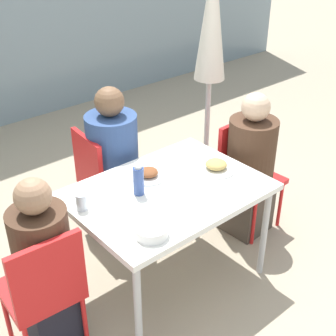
# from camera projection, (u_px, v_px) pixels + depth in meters

# --- Properties ---
(ground_plane) EXTENTS (24.00, 24.00, 0.00)m
(ground_plane) POSITION_uv_depth(u_px,v_px,m) (168.00, 278.00, 3.30)
(ground_plane) COLOR tan
(dining_table) EXTENTS (1.20, 0.87, 0.74)m
(dining_table) POSITION_uv_depth(u_px,v_px,m) (168.00, 197.00, 2.96)
(dining_table) COLOR white
(dining_table) RESTS_ON ground
(chair_left) EXTENTS (0.42, 0.42, 0.87)m
(chair_left) POSITION_uv_depth(u_px,v_px,m) (44.00, 287.00, 2.52)
(chair_left) COLOR red
(chair_left) RESTS_ON ground
(person_left) EXTENTS (0.32, 0.32, 1.12)m
(person_left) POSITION_uv_depth(u_px,v_px,m) (46.00, 271.00, 2.59)
(person_left) COLOR black
(person_left) RESTS_ON ground
(chair_right) EXTENTS (0.42, 0.42, 0.87)m
(chair_right) POSITION_uv_depth(u_px,v_px,m) (245.00, 168.00, 3.63)
(chair_right) COLOR red
(chair_right) RESTS_ON ground
(person_right) EXTENTS (0.36, 0.36, 1.15)m
(person_right) POSITION_uv_depth(u_px,v_px,m) (250.00, 170.00, 3.53)
(person_right) COLOR #473D33
(person_right) RESTS_ON ground
(chair_far) EXTENTS (0.43, 0.43, 0.87)m
(chair_far) POSITION_uv_depth(u_px,v_px,m) (102.00, 176.00, 3.52)
(chair_far) COLOR red
(chair_far) RESTS_ON ground
(person_far) EXTENTS (0.38, 0.38, 1.21)m
(person_far) POSITION_uv_depth(u_px,v_px,m) (114.00, 169.00, 3.50)
(person_far) COLOR #473D33
(person_far) RESTS_ON ground
(closed_umbrella) EXTENTS (0.36, 0.36, 2.04)m
(closed_umbrella) POSITION_uv_depth(u_px,v_px,m) (211.00, 36.00, 3.67)
(closed_umbrella) COLOR #333333
(closed_umbrella) RESTS_ON ground
(plate_0) EXTENTS (0.26, 0.26, 0.07)m
(plate_0) POSITION_uv_depth(u_px,v_px,m) (216.00, 166.00, 3.12)
(plate_0) COLOR white
(plate_0) RESTS_ON dining_table
(plate_1) EXTENTS (0.23, 0.23, 0.06)m
(plate_1) POSITION_uv_depth(u_px,v_px,m) (148.00, 174.00, 3.03)
(plate_1) COLOR white
(plate_1) RESTS_ON dining_table
(bottle) EXTENTS (0.07, 0.07, 0.20)m
(bottle) POSITION_uv_depth(u_px,v_px,m) (139.00, 180.00, 2.83)
(bottle) COLOR #334C8E
(bottle) RESTS_ON dining_table
(drinking_cup) EXTENTS (0.07, 0.07, 0.10)m
(drinking_cup) POSITION_uv_depth(u_px,v_px,m) (81.00, 202.00, 2.71)
(drinking_cup) COLOR silver
(drinking_cup) RESTS_ON dining_table
(salad_bowl) EXTENTS (0.18, 0.18, 0.06)m
(salad_bowl) POSITION_uv_depth(u_px,v_px,m) (152.00, 231.00, 2.51)
(salad_bowl) COLOR white
(salad_bowl) RESTS_ON dining_table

